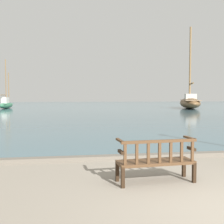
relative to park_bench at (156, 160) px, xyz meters
name	(u,v)px	position (x,y,z in m)	size (l,w,h in m)	color
harbor_water	(84,107)	(0.75, 42.37, -0.43)	(100.00, 80.00, 0.08)	#476670
quay_edge_kerb	(157,156)	(0.75, 2.22, -0.41)	(40.00, 0.30, 0.12)	#675F54
park_bench	(156,160)	(0.00, 0.00, 0.00)	(1.63, 0.63, 0.92)	black
sailboat_far_starboard	(6,104)	(-10.51, 35.85, 0.22)	(1.53, 5.30, 6.90)	#2D6647
sailboat_centre_channel	(190,102)	(15.12, 31.81, 0.52)	(5.81, 10.89, 11.42)	brown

